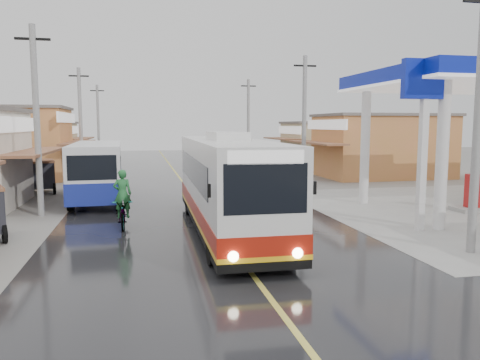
{
  "coord_description": "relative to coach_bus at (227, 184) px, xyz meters",
  "views": [
    {
      "loc": [
        -2.77,
        -12.11,
        3.89
      ],
      "look_at": [
        1.16,
        6.29,
        1.66
      ],
      "focal_mm": 35.0,
      "sensor_mm": 36.0,
      "label": 1
    }
  ],
  "objects": [
    {
      "name": "cyclist",
      "position": [
        -3.72,
        1.4,
        -1.01
      ],
      "size": [
        0.74,
        2.09,
        2.25
      ],
      "rotation": [
        0.0,
        0.0,
        0.01
      ],
      "color": "black",
      "rests_on": "ground"
    },
    {
      "name": "ground",
      "position": [
        -0.26,
        -4.43,
        -1.75
      ],
      "size": [
        120.0,
        120.0,
        0.0
      ],
      "primitive_type": "plane",
      "color": "slate",
      "rests_on": "ground"
    },
    {
      "name": "second_bus",
      "position": [
        -5.23,
        8.56,
        -0.17
      ],
      "size": [
        2.71,
        8.9,
        2.93
      ],
      "rotation": [
        0.0,
        0.0,
        0.04
      ],
      "color": "silver",
      "rests_on": "road"
    },
    {
      "name": "utility_poles_left",
      "position": [
        -7.26,
        11.57,
        -1.75
      ],
      "size": [
        1.6,
        50.0,
        8.0
      ],
      "primitive_type": null,
      "color": "gray",
      "rests_on": "ground"
    },
    {
      "name": "tricycle_far",
      "position": [
        -8.69,
        11.85,
        -0.67
      ],
      "size": [
        2.12,
        2.55,
        1.88
      ],
      "rotation": [
        0.0,
        0.0,
        0.23
      ],
      "color": "#26262D",
      "rests_on": "ground"
    },
    {
      "name": "coach_bus",
      "position": [
        0.0,
        0.0,
        0.0
      ],
      "size": [
        2.78,
        11.65,
        3.62
      ],
      "rotation": [
        0.0,
        0.0,
        -0.02
      ],
      "color": "silver",
      "rests_on": "road"
    },
    {
      "name": "utility_poles_right",
      "position": [
        6.74,
        10.57,
        -1.75
      ],
      "size": [
        1.6,
        36.0,
        8.0
      ],
      "primitive_type": null,
      "color": "gray",
      "rests_on": "ground"
    },
    {
      "name": "road",
      "position": [
        -0.26,
        10.57,
        -1.74
      ],
      "size": [
        12.0,
        90.0,
        0.02
      ],
      "primitive_type": "cube",
      "color": "black",
      "rests_on": "ground"
    },
    {
      "name": "shopfronts_right",
      "position": [
        14.74,
        7.57,
        -1.75
      ],
      "size": [
        11.0,
        44.0,
        4.8
      ],
      "primitive_type": null,
      "color": "#B8B0A1",
      "rests_on": "ground"
    },
    {
      "name": "centre_line",
      "position": [
        -0.26,
        10.57,
        -1.72
      ],
      "size": [
        0.15,
        90.0,
        0.01
      ],
      "primitive_type": "cube",
      "color": "#D8CC4C",
      "rests_on": "road"
    }
  ]
}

